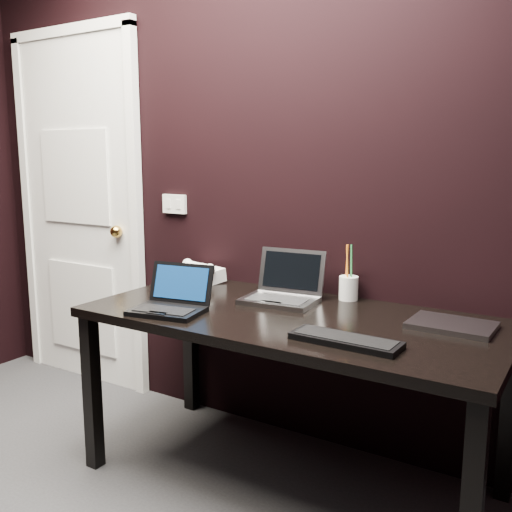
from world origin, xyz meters
The scene contains 11 objects.
wall_back centered at (0.00, 1.80, 1.30)m, with size 4.00×4.00×0.00m, color black.
door centered at (-1.35, 1.78, 1.04)m, with size 0.99×0.10×2.14m.
wall_switch centered at (-0.62, 1.79, 1.12)m, with size 0.15×0.02×0.10m.
desk centered at (0.30, 1.40, 0.66)m, with size 1.70×0.80×0.74m.
netbook centered at (-0.14, 1.18, 0.78)m, with size 0.33×0.30×0.18m.
silver_laptop centered at (0.17, 1.57, 0.78)m, with size 0.34×0.31×0.22m.
ext_keyboard centered at (0.63, 1.18, 0.75)m, with size 0.39×0.14×0.02m.
closed_laptop centered at (0.90, 1.55, 0.75)m, with size 0.31×0.23×0.02m.
desk_phone centered at (-0.37, 1.68, 0.78)m, with size 0.25×0.23×0.12m.
mobile_phone centered at (-0.43, 1.51, 0.78)m, with size 0.07×0.07×0.10m.
pen_cup centered at (0.41, 1.74, 0.80)m, with size 0.10×0.10×0.25m.
Camera 1 is at (1.36, -0.58, 1.38)m, focal length 40.00 mm.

